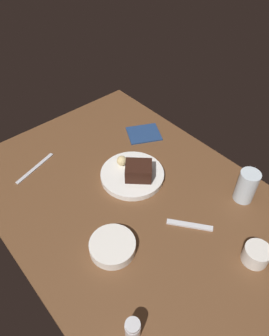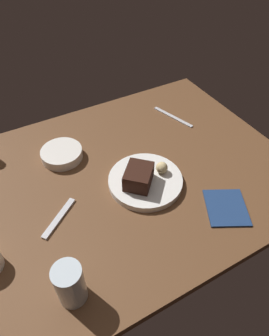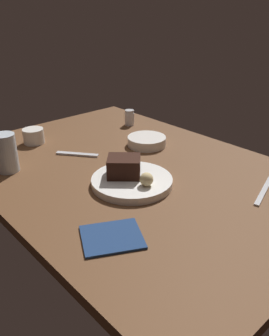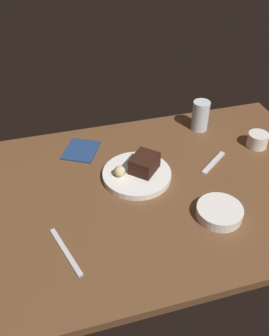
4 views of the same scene
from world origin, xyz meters
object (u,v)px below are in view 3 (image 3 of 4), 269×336
dessert_spoon (77,154)px  butter_knife (264,190)px  salt_shaker (129,118)px  bread_roll (146,179)px  water_glass (6,153)px  coffee_cup (34,136)px  folded_napkin (112,237)px  chocolate_cake_slice (124,167)px  dessert_plate (132,181)px  side_bowl (147,141)px

dessert_spoon → butter_knife: (-56.86, -25.24, -0.10)cm
salt_shaker → butter_knife: (-69.34, 9.96, -2.97)cm
bread_roll → water_glass: water_glass is taller
water_glass → dessert_spoon: water_glass is taller
coffee_cup → folded_napkin: coffee_cup is taller
bread_roll → water_glass: 45.39cm
chocolate_cake_slice → salt_shaker: chocolate_cake_slice is taller
folded_napkin → chocolate_cake_slice: bearing=-46.3°
dessert_plate → salt_shaker: (41.39, -35.41, 2.13)cm
folded_napkin → dessert_plate: bearing=-51.7°
water_glass → folded_napkin: bearing=-177.2°
salt_shaker → folded_napkin: salt_shaker is taller
water_glass → dessert_spoon: bearing=-100.5°
coffee_cup → bread_roll: bearing=-174.5°
coffee_cup → dessert_spoon: coffee_cup is taller
dessert_plate → chocolate_cake_slice: bearing=11.0°
chocolate_cake_slice → dessert_plate: bearing=-169.0°
water_glass → butter_knife: size_ratio=0.64×
salt_shaker → coffee_cup: salt_shaker is taller
water_glass → side_bowl: 49.41cm
salt_shaker → dessert_spoon: salt_shaker is taller
water_glass → dessert_spoon: 24.05cm
chocolate_cake_slice → folded_napkin: bearing=133.7°
water_glass → butter_knife: water_glass is taller
bread_roll → water_glass: size_ratio=0.31×
dessert_plate → folded_napkin: bearing=128.3°
water_glass → butter_knife: bearing=-141.7°
salt_shaker → butter_knife: bearing=171.8°
dessert_plate → butter_knife: size_ratio=1.25×
bread_roll → salt_shaker: (47.44, -35.36, -0.88)cm
water_glass → folded_napkin: size_ratio=0.90×
water_glass → coffee_cup: (16.42, -17.42, -3.34)cm
coffee_cup → folded_napkin: 67.40cm
bread_roll → water_glass: (39.20, 22.81, 2.00)cm
chocolate_cake_slice → coffee_cup: (46.72, 4.79, -2.31)cm
bread_roll → side_bowl: size_ratio=0.27×
dessert_spoon → chocolate_cake_slice: bearing=140.8°
dessert_plate → water_glass: (33.15, 22.76, 5.01)cm
salt_shaker → side_bowl: (-22.13, 10.96, -1.53)cm
dessert_plate → bread_roll: bread_roll is taller
dessert_plate → butter_knife: dessert_plate is taller
dessert_plate → coffee_cup: 49.89cm
water_glass → folded_napkin: 49.63cm
salt_shaker → water_glass: size_ratio=0.54×
coffee_cup → chocolate_cake_slice: bearing=-174.1°
chocolate_cake_slice → butter_knife: bearing=-139.8°
salt_shaker → dessert_plate: bearing=139.5°
dessert_spoon → butter_knife: bearing=166.4°
bread_roll → butter_knife: bread_roll is taller
chocolate_cake_slice → side_bowl: bearing=-56.7°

